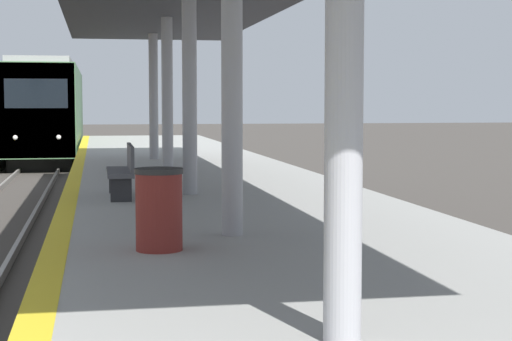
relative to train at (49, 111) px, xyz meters
name	(u,v)px	position (x,y,z in m)	size (l,w,h in m)	color
train	(49,111)	(0.00, 0.00, 0.00)	(2.81, 16.86, 4.36)	black
trash_bin	(159,209)	(2.81, -31.00, -0.77)	(0.55, 0.55, 0.93)	maroon
bench	(124,169)	(2.59, -25.49, -0.74)	(0.44, 1.74, 0.92)	#4C4C51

